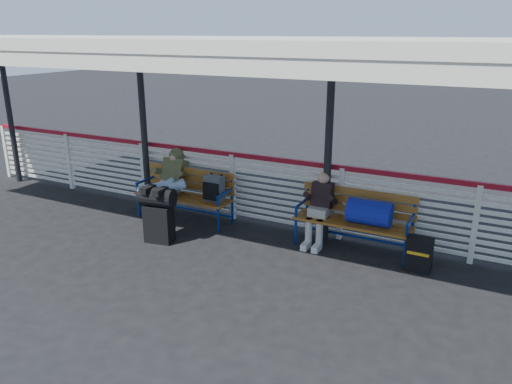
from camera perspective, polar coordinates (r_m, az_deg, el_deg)
The scene contains 9 objects.
ground at distance 7.63m, azimuth -9.77°, elevation -7.54°, with size 60.00×60.00×0.00m, color black.
fence at distance 8.87m, azimuth -2.69°, elevation 0.96°, with size 12.08×0.08×1.24m.
canopy at distance 7.61m, azimuth -6.97°, elevation 16.25°, with size 12.60×3.60×3.16m.
luggage_stack at distance 8.08m, azimuth -11.09°, elevation -2.32°, with size 0.59×0.39×0.91m.
bench_left at distance 8.84m, azimuth -7.09°, elevation 0.30°, with size 1.80×0.56×0.92m.
bench_right at distance 7.73m, azimuth 12.16°, elevation -2.41°, with size 1.80×0.56×0.92m.
traveler_man at distance 8.72m, azimuth -10.22°, elevation 0.91°, with size 0.94×1.64×0.77m.
companion_person at distance 7.90m, azimuth 7.24°, elevation -1.82°, with size 0.32×0.66×1.15m.
suitcase_side at distance 7.45m, azimuth 18.12°, elevation -6.77°, with size 0.36×0.23×0.50m.
Camera 1 is at (4.24, -5.45, 3.25)m, focal length 35.00 mm.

